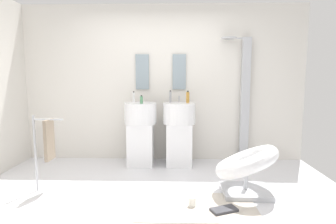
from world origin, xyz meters
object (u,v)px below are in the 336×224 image
coffee_mug (192,202)px  soap_bottle_white (134,97)px  pedestal_sink_right (179,131)px  lounge_chair (246,166)px  shower_column (244,97)px  magazine_charcoal (224,210)px  soap_bottle_green (141,100)px  soap_bottle_amber (188,97)px  soap_bottle_grey (170,97)px  towel_rack (47,141)px  pedestal_sink_left (141,131)px

coffee_mug → soap_bottle_white: size_ratio=0.55×
pedestal_sink_right → lounge_chair: size_ratio=1.06×
shower_column → soap_bottle_white: shower_column is taller
pedestal_sink_right → magazine_charcoal: size_ratio=4.02×
soap_bottle_green → soap_bottle_amber: soap_bottle_amber is taller
soap_bottle_green → soap_bottle_grey: (0.44, 0.19, 0.03)m
lounge_chair → soap_bottle_amber: bearing=120.3°
soap_bottle_grey → soap_bottle_amber: bearing=-3.5°
pedestal_sink_right → shower_column: 1.22m
towel_rack → soap_bottle_amber: soap_bottle_amber is taller
lounge_chair → soap_bottle_white: 2.09m
towel_rack → coffee_mug: 1.89m
pedestal_sink_right → towel_rack: 1.96m
pedestal_sink_right → magazine_charcoal: bearing=-73.9°
pedestal_sink_left → coffee_mug: size_ratio=11.34×
soap_bottle_grey → pedestal_sink_right: bearing=-16.3°
pedestal_sink_left → towel_rack: (-1.01, -1.09, 0.07)m
shower_column → soap_bottle_amber: size_ratio=10.75×
soap_bottle_green → soap_bottle_white: bearing=121.6°
soap_bottle_amber → shower_column: bearing=14.4°
pedestal_sink_right → soap_bottle_white: (-0.74, 0.11, 0.53)m
pedestal_sink_left → soap_bottle_white: soap_bottle_white is taller
lounge_chair → magazine_charcoal: size_ratio=3.78×
lounge_chair → soap_bottle_green: soap_bottle_green is taller
magazine_charcoal → soap_bottle_amber: size_ratio=1.44×
pedestal_sink_right → towel_rack: pedestal_sink_right is taller
pedestal_sink_left → pedestal_sink_right: size_ratio=1.00×
lounge_chair → soap_bottle_amber: 1.51m
pedestal_sink_right → soap_bottle_grey: (-0.14, 0.04, 0.54)m
towel_rack → pedestal_sink_right: bearing=33.7°
pedestal_sink_left → shower_column: shower_column is taller
magazine_charcoal → soap_bottle_grey: (-0.60, 1.62, 1.07)m
towel_rack → magazine_charcoal: bearing=-13.4°
soap_bottle_green → soap_bottle_grey: size_ratio=0.68×
magazine_charcoal → coffee_mug: size_ratio=2.82×
coffee_mug → soap_bottle_grey: 1.86m
soap_bottle_white → towel_rack: bearing=-126.8°
shower_column → soap_bottle_white: size_ratio=11.53×
soap_bottle_green → soap_bottle_grey: 0.48m
shower_column → towel_rack: bearing=-153.4°
shower_column → soap_bottle_green: 1.71m
lounge_chair → magazine_charcoal: 0.67m
magazine_charcoal → soap_bottle_amber: soap_bottle_amber is taller
soap_bottle_grey → soap_bottle_white: bearing=173.7°
magazine_charcoal → soap_bottle_white: bearing=102.4°
lounge_chair → magazine_charcoal: bearing=-125.4°
magazine_charcoal → soap_bottle_white: 2.33m
coffee_mug → soap_bottle_green: size_ratio=0.74×
soap_bottle_grey → magazine_charcoal: bearing=-69.8°
shower_column → soap_bottle_green: shower_column is taller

